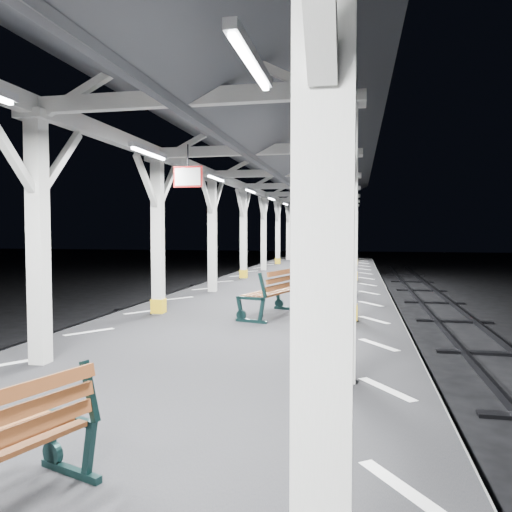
% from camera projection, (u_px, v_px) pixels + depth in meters
% --- Properties ---
extents(ground, '(120.00, 120.00, 0.00)m').
position_uv_depth(ground, '(225.00, 398.00, 8.24)').
color(ground, black).
rests_on(ground, ground).
extents(platform, '(6.00, 50.00, 1.00)m').
position_uv_depth(platform, '(225.00, 368.00, 8.22)').
color(platform, black).
rests_on(platform, ground).
extents(hazard_stripes_left, '(1.00, 48.00, 0.01)m').
position_uv_depth(hazard_stripes_left, '(89.00, 332.00, 8.68)').
color(hazard_stripes_left, silver).
rests_on(hazard_stripes_left, platform).
extents(hazard_stripes_right, '(1.00, 48.00, 0.01)m').
position_uv_depth(hazard_stripes_right, '(378.00, 345.00, 7.70)').
color(hazard_stripes_right, silver).
rests_on(hazard_stripes_right, platform).
extents(canopy, '(5.40, 49.00, 4.65)m').
position_uv_depth(canopy, '(224.00, 119.00, 8.00)').
color(canopy, silver).
rests_on(canopy, platform).
extents(bench_mid, '(1.13, 1.93, 0.99)m').
position_uv_depth(bench_mid, '(276.00, 291.00, 10.27)').
color(bench_mid, black).
rests_on(bench_mid, platform).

